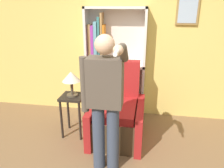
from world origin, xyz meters
TOP-DOWN VIEW (x-y plane):
  - wall_back at (0.01, 2.03)m, footprint 8.00×0.11m
  - bookcase at (-0.33, 1.87)m, footprint 1.05×0.28m
  - armchair at (-0.04, 1.16)m, footprint 0.80×0.95m
  - person_standing at (-0.08, 0.39)m, footprint 0.55×0.78m
  - side_table at (-0.74, 1.10)m, footprint 0.35×0.35m
  - table_lamp at (-0.74, 1.10)m, footprint 0.28×0.28m

SIDE VIEW (x-z plane):
  - armchair at x=-0.04m, z-range -0.22..0.94m
  - side_table at x=-0.74m, z-range 0.18..0.85m
  - bookcase at x=-0.33m, z-range -0.05..1.91m
  - table_lamp at x=-0.74m, z-range 0.77..1.16m
  - person_standing at x=-0.08m, z-range 0.12..1.83m
  - wall_back at x=0.01m, z-range 0.00..2.80m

